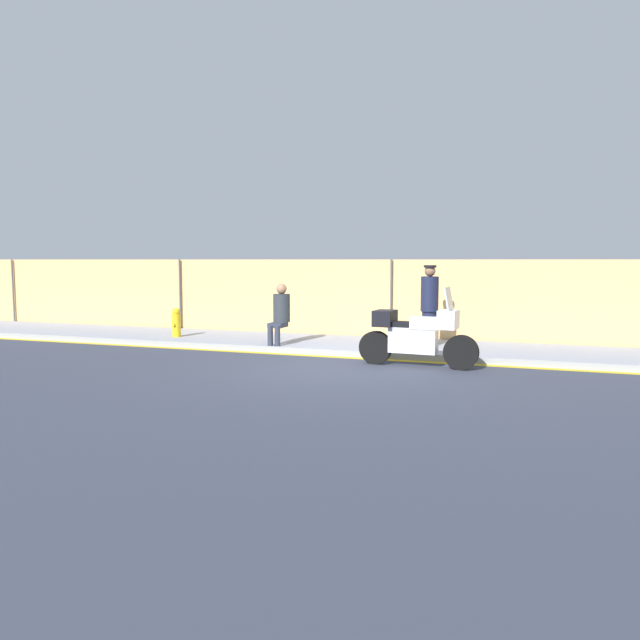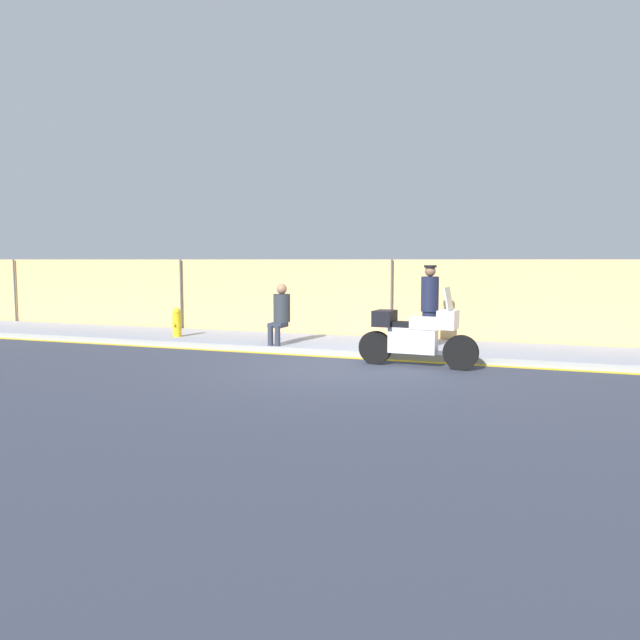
{
  "view_description": "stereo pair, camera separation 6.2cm",
  "coord_description": "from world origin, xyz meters",
  "px_view_note": "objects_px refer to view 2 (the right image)",
  "views": [
    {
      "loc": [
        3.4,
        -10.74,
        1.98
      ],
      "look_at": [
        -0.93,
        1.32,
        0.74
      ],
      "focal_mm": 35.0,
      "sensor_mm": 36.0,
      "label": 1
    },
    {
      "loc": [
        3.46,
        -10.72,
        1.98
      ],
      "look_at": [
        -0.93,
        1.32,
        0.74
      ],
      "focal_mm": 35.0,
      "sensor_mm": 36.0,
      "label": 2
    }
  ],
  "objects_px": {
    "motorcycle": "(416,335)",
    "fire_hydrant": "(177,322)",
    "officer_standing": "(430,305)",
    "person_seated_on_curb": "(281,311)"
  },
  "relations": [
    {
      "from": "motorcycle",
      "to": "person_seated_on_curb",
      "type": "distance_m",
      "value": 3.43
    },
    {
      "from": "motorcycle",
      "to": "fire_hydrant",
      "type": "distance_m",
      "value": 6.24
    },
    {
      "from": "motorcycle",
      "to": "person_seated_on_curb",
      "type": "bearing_deg",
      "value": 164.49
    },
    {
      "from": "officer_standing",
      "to": "person_seated_on_curb",
      "type": "xyz_separation_m",
      "value": [
        -3.13,
        -0.79,
        -0.15
      ]
    },
    {
      "from": "motorcycle",
      "to": "person_seated_on_curb",
      "type": "xyz_separation_m",
      "value": [
        -3.22,
        1.13,
        0.27
      ]
    },
    {
      "from": "motorcycle",
      "to": "fire_hydrant",
      "type": "relative_size",
      "value": 3.23
    },
    {
      "from": "motorcycle",
      "to": "fire_hydrant",
      "type": "bearing_deg",
      "value": 170.55
    },
    {
      "from": "motorcycle",
      "to": "person_seated_on_curb",
      "type": "relative_size",
      "value": 1.71
    },
    {
      "from": "officer_standing",
      "to": "motorcycle",
      "type": "bearing_deg",
      "value": -87.28
    },
    {
      "from": "officer_standing",
      "to": "fire_hydrant",
      "type": "distance_m",
      "value": 6.02
    }
  ]
}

